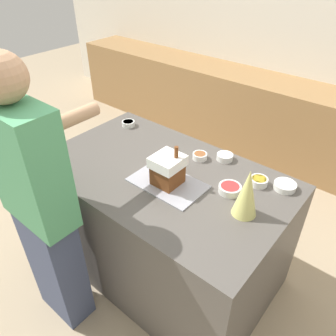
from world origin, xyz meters
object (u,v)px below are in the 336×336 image
(candy_bowl_front_corner, at_px, (230,189))
(candy_bowl_behind_tray, at_px, (128,123))
(baking_tray, at_px, (168,183))
(candy_bowl_beside_tree, at_px, (285,186))
(candy_bowl_far_right, at_px, (259,181))
(decorative_tree, at_px, (247,193))
(person, at_px, (41,208))
(gingerbread_house, at_px, (168,169))
(candy_bowl_near_tray_right, at_px, (200,156))
(candy_bowl_far_left, at_px, (225,157))

(candy_bowl_front_corner, height_order, candy_bowl_behind_tray, candy_bowl_front_corner)
(baking_tray, bearing_deg, candy_bowl_beside_tree, 35.79)
(candy_bowl_far_right, bearing_deg, decorative_tree, -78.79)
(decorative_tree, distance_m, candy_bowl_beside_tree, 0.38)
(baking_tray, height_order, person, person)
(baking_tray, height_order, decorative_tree, decorative_tree)
(candy_bowl_far_right, distance_m, person, 1.28)
(gingerbread_house, distance_m, candy_bowl_near_tray_right, 0.36)
(candy_bowl_far_left, xyz_separation_m, candy_bowl_front_corner, (0.21, -0.28, 0.00))
(gingerbread_house, xyz_separation_m, candy_bowl_behind_tray, (-0.73, 0.38, -0.09))
(candy_bowl_far_left, xyz_separation_m, candy_bowl_far_right, (0.30, -0.10, 0.00))
(candy_bowl_far_left, bearing_deg, candy_bowl_front_corner, -53.44)
(baking_tray, bearing_deg, candy_bowl_near_tray_right, 91.22)
(candy_bowl_near_tray_right, height_order, candy_bowl_front_corner, same)
(baking_tray, xyz_separation_m, decorative_tree, (0.49, 0.06, 0.14))
(candy_bowl_far_left, distance_m, person, 1.20)
(decorative_tree, height_order, candy_bowl_behind_tray, decorative_tree)
(candy_bowl_front_corner, xyz_separation_m, candy_bowl_behind_tray, (-1.06, 0.20, -0.00))
(gingerbread_house, relative_size, candy_bowl_far_right, 2.40)
(baking_tray, distance_m, candy_bowl_front_corner, 0.38)
(baking_tray, height_order, gingerbread_house, gingerbread_house)
(baking_tray, relative_size, candy_bowl_far_left, 4.16)
(candy_bowl_near_tray_right, xyz_separation_m, candy_bowl_far_left, (0.14, 0.10, -0.00))
(candy_bowl_near_tray_right, xyz_separation_m, person, (-0.39, -0.98, -0.01))
(candy_bowl_far_left, distance_m, candy_bowl_far_right, 0.32)
(candy_bowl_near_tray_right, bearing_deg, candy_bowl_beside_tree, 6.09)
(candy_bowl_beside_tree, relative_size, candy_bowl_near_tray_right, 1.36)
(gingerbread_house, height_order, decorative_tree, decorative_tree)
(gingerbread_house, height_order, person, person)
(candy_bowl_near_tray_right, bearing_deg, baking_tray, -88.78)
(gingerbread_house, relative_size, candy_bowl_near_tray_right, 2.66)
(candy_bowl_near_tray_right, bearing_deg, candy_bowl_front_corner, -27.35)
(gingerbread_house, height_order, candy_bowl_far_left, gingerbread_house)
(candy_bowl_beside_tree, xyz_separation_m, person, (-0.96, -1.04, -0.01))
(gingerbread_house, distance_m, candy_bowl_far_left, 0.48)
(candy_bowl_beside_tree, bearing_deg, gingerbread_house, -144.21)
(decorative_tree, relative_size, candy_bowl_far_left, 2.61)
(baking_tray, relative_size, candy_bowl_far_right, 4.21)
(candy_bowl_near_tray_right, height_order, person, person)
(baking_tray, distance_m, decorative_tree, 0.51)
(candy_bowl_beside_tree, xyz_separation_m, candy_bowl_far_left, (-0.44, 0.04, 0.00))
(candy_bowl_front_corner, bearing_deg, candy_bowl_behind_tray, 169.10)
(candy_bowl_far_left, relative_size, candy_bowl_far_right, 1.01)
(baking_tray, xyz_separation_m, candy_bowl_behind_tray, (-0.72, 0.38, 0.02))
(baking_tray, height_order, candy_bowl_front_corner, candy_bowl_front_corner)
(decorative_tree, distance_m, candy_bowl_behind_tray, 1.26)
(baking_tray, bearing_deg, gingerbread_house, 33.96)
(decorative_tree, relative_size, candy_bowl_far_right, 2.64)
(candy_bowl_far_right, distance_m, candy_bowl_front_corner, 0.20)
(candy_bowl_beside_tree, distance_m, candy_bowl_behind_tray, 1.30)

